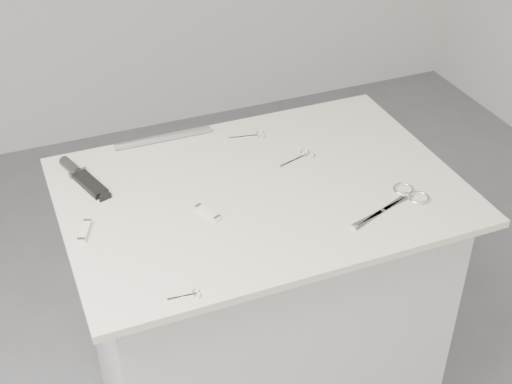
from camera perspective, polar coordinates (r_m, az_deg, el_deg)
name	(u,v)px	position (r m, az deg, el deg)	size (l,w,h in m)	color
plinth	(260,320)	(2.11, 0.33, -10.18)	(0.90, 0.60, 0.90)	#B3B3B1
display_board	(261,191)	(1.81, 0.38, 0.07)	(1.00, 0.70, 0.02)	beige
large_shears	(401,199)	(1.80, 11.53, -0.59)	(0.24, 0.14, 0.01)	white
embroidery_scissors_a	(302,157)	(1.93, 3.66, 2.84)	(0.11, 0.06, 0.00)	white
embroidery_scissors_b	(253,136)	(2.02, -0.21, 4.54)	(0.11, 0.05, 0.00)	white
tiny_scissors	(189,295)	(1.51, -5.40, -8.22)	(0.07, 0.03, 0.00)	white
sheathed_knife	(81,176)	(1.89, -13.81, 1.24)	(0.09, 0.21, 0.03)	black
pocket_knife_a	(85,231)	(1.71, -13.55, -3.07)	(0.05, 0.08, 0.01)	beige
pocket_knife_b	(208,213)	(1.72, -3.90, -1.68)	(0.05, 0.08, 0.01)	beige
metal_rail	(163,138)	(2.01, -7.44, 4.29)	(0.02, 0.02, 0.28)	#9A9DA2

